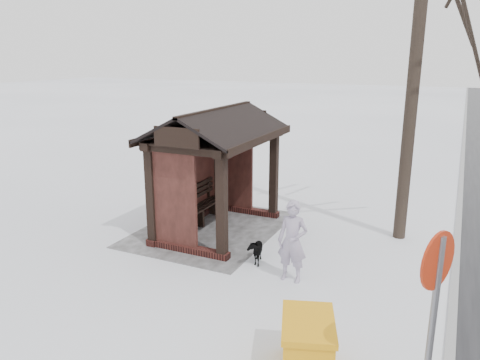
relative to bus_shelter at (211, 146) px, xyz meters
name	(u,v)px	position (x,y,z in m)	size (l,w,h in m)	color
ground	(218,230)	(0.00, 0.16, -2.17)	(120.00, 120.00, 0.00)	white
kerb	(455,272)	(0.00, 5.66, -2.16)	(120.00, 0.15, 0.06)	gray
trampled_patch	(211,229)	(0.00, -0.04, -2.16)	(4.20, 3.20, 0.02)	#939398
bus_shelter	(211,146)	(0.00, 0.00, 0.00)	(3.60, 2.40, 3.09)	#341613
pedestrian	(292,241)	(1.76, 2.73, -1.35)	(0.60, 0.39, 1.63)	#A395AF
dog	(255,250)	(1.32, 1.76, -1.88)	(0.30, 0.67, 0.57)	black
grit_bin	(307,346)	(4.29, 3.85, -1.75)	(1.23, 1.02, 0.81)	orange
road_sign	(434,296)	(4.85, 5.37, -0.34)	(0.61, 0.30, 2.56)	slate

